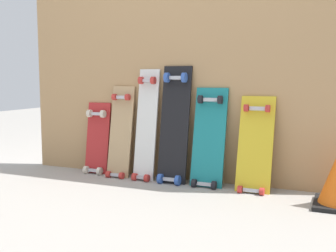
% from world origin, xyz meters
% --- Properties ---
extents(ground_plane, '(12.00, 12.00, 0.00)m').
position_xyz_m(ground_plane, '(0.00, 0.00, 0.00)').
color(ground_plane, '#9E9991').
extents(plywood_wall_panel, '(2.48, 0.04, 1.71)m').
position_xyz_m(plywood_wall_panel, '(0.00, 0.07, 0.85)').
color(plywood_wall_panel, tan).
rests_on(plywood_wall_panel, ground).
extents(skateboard_red, '(0.20, 0.16, 0.62)m').
position_xyz_m(skateboard_red, '(-0.64, -0.01, 0.25)').
color(skateboard_red, '#B22626').
rests_on(skateboard_red, ground).
extents(skateboard_natural, '(0.19, 0.20, 0.76)m').
position_xyz_m(skateboard_natural, '(-0.41, -0.03, 0.31)').
color(skateboard_natural, tan).
rests_on(skateboard_natural, ground).
extents(skateboard_white, '(0.16, 0.21, 0.89)m').
position_xyz_m(skateboard_white, '(-0.19, -0.04, 0.38)').
color(skateboard_white, silver).
rests_on(skateboard_white, ground).
extents(skateboard_black, '(0.22, 0.22, 0.90)m').
position_xyz_m(skateboard_black, '(0.04, -0.04, 0.39)').
color(skateboard_black, black).
rests_on(skateboard_black, ground).
extents(skateboard_teal, '(0.23, 0.22, 0.75)m').
position_xyz_m(skateboard_teal, '(0.30, -0.04, 0.31)').
color(skateboard_teal, '#197A7F').
rests_on(skateboard_teal, ground).
extents(skateboard_yellow, '(0.23, 0.23, 0.71)m').
position_xyz_m(skateboard_yellow, '(0.62, -0.05, 0.28)').
color(skateboard_yellow, gold).
rests_on(skateboard_yellow, ground).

